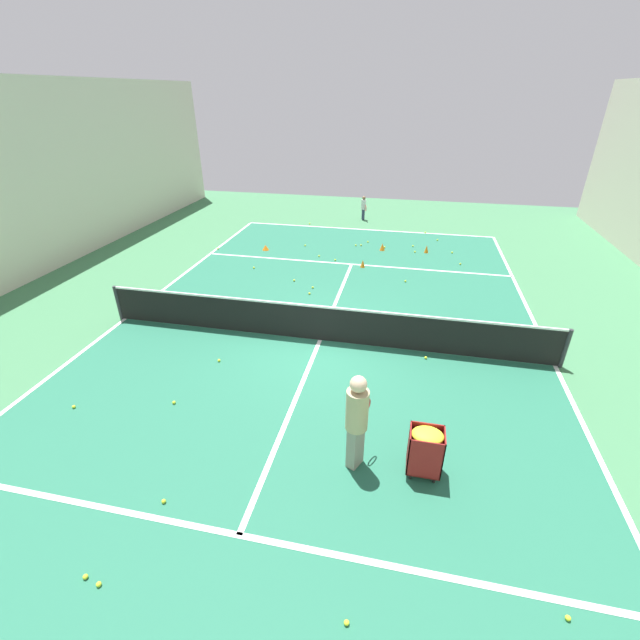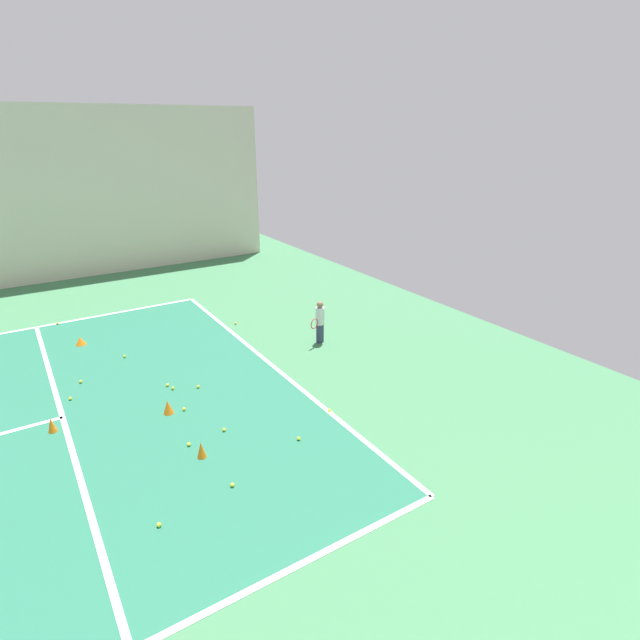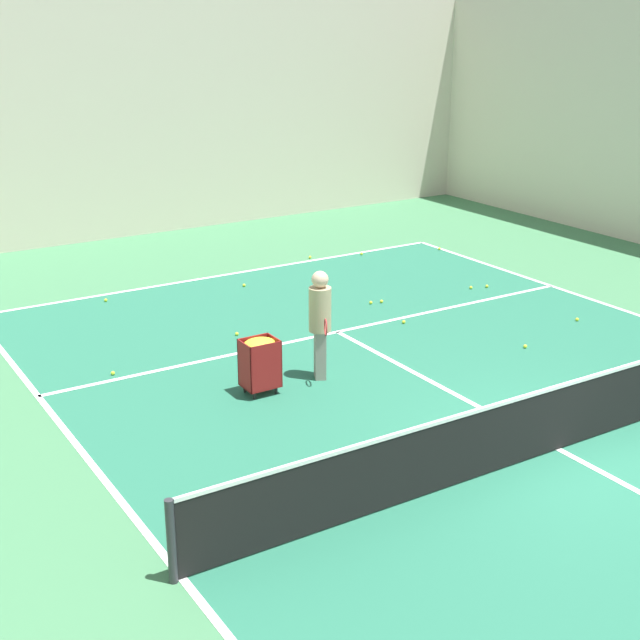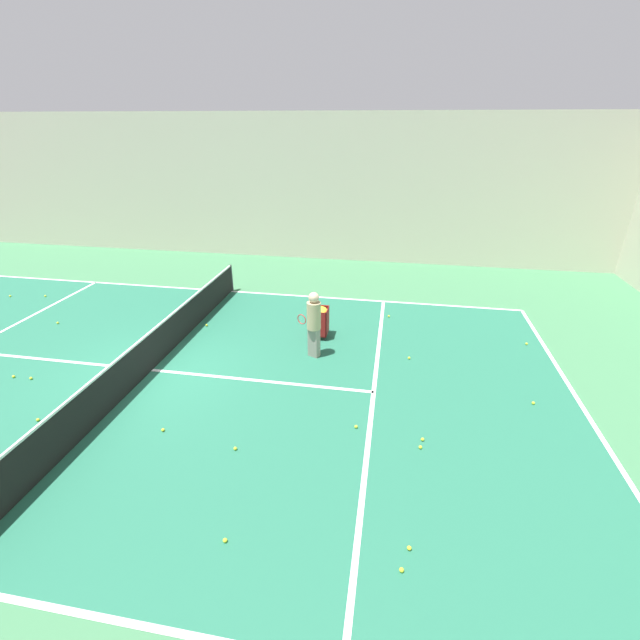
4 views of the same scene
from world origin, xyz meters
The scene contains 26 objects.
ground_plane centered at (0.00, 0.00, 0.00)m, with size 34.11×34.11×0.00m, color #3D754C.
court_playing_area centered at (0.00, 0.00, 0.00)m, with size 11.35×20.58×0.00m.
line_baseline_far centered at (0.00, 10.29, 0.01)m, with size 11.35×0.10×0.00m, color white.
line_sideline_left centered at (-5.67, 0.00, 0.01)m, with size 0.10×20.58×0.00m, color white.
line_service_far centered at (0.00, 5.66, 0.01)m, with size 11.35×0.10×0.00m, color white.
line_centre_service centered at (0.00, 0.00, 0.01)m, with size 0.10×11.32×0.00m, color white.
hall_enclosure_far centered at (0.00, 15.13, 3.10)m, with size 20.87×0.15×6.19m.
tennis_net centered at (0.00, 0.00, 0.52)m, with size 11.65×0.10×1.00m.
coach_at_net centered at (-1.46, 3.95, 1.06)m, with size 0.49×0.73×1.85m.
ball_cart centered at (-2.61, 3.92, 0.64)m, with size 0.56×0.46×0.93m.
tennis_ball_2 centered at (3.60, 10.09, 0.04)m, with size 0.07×0.07×0.07m, color yellow.
tennis_ball_3 centered at (5.57, 9.44, 0.04)m, with size 0.07×0.07×0.07m, color yellow.
tennis_ball_7 centered at (2.33, 10.48, 0.04)m, with size 0.07×0.07×0.07m, color yellow.
tennis_ball_12 centered at (2.16, 1.48, 0.04)m, with size 0.07×0.07×0.07m, color yellow.
tennis_ball_13 centered at (-2.69, 0.32, 0.04)m, with size 0.07×0.07×0.07m, color yellow.
tennis_ball_14 centered at (-0.15, 9.23, 0.04)m, with size 0.07×0.07×0.07m, color yellow.
tennis_ball_15 centered at (4.37, 6.32, 0.04)m, with size 0.07×0.07×0.07m, color yellow.
tennis_ball_18 centered at (1.52, 6.72, 0.04)m, with size 0.07×0.07×0.07m, color yellow.
tennis_ball_23 centered at (4.01, 6.43, 0.04)m, with size 0.07×0.07×0.07m, color yellow.
tennis_ball_24 centered at (2.42, 3.13, 0.04)m, with size 0.07×0.07×0.07m, color yellow.
tennis_ball_27 centered at (1.76, 6.67, 0.04)m, with size 0.07×0.07×0.07m, color yellow.
tennis_ball_31 centered at (1.36, 5.38, 0.04)m, with size 0.07×0.07×0.07m, color yellow.
tennis_ball_32 centered at (-4.36, 5.88, 0.04)m, with size 0.07×0.07×0.07m, color yellow.
tennis_ball_33 centered at (-3.12, 9.81, 0.04)m, with size 0.07×0.07×0.07m, color yellow.
tennis_ball_34 centered at (-1.72, 6.50, 0.04)m, with size 0.07×0.07×0.07m, color yellow.
tennis_ball_36 centered at (4.36, 3.68, 0.04)m, with size 0.07×0.07×0.07m, color yellow.
Camera 3 is at (-8.73, -7.69, 5.79)m, focal length 50.00 mm.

